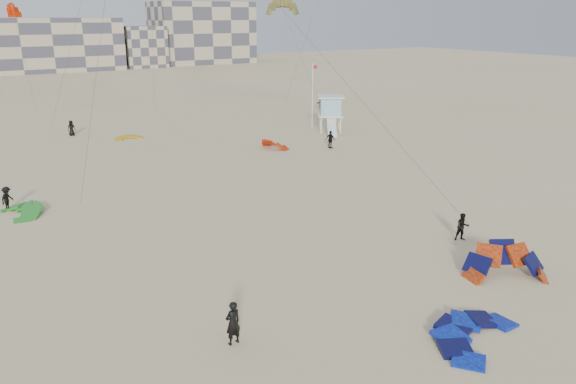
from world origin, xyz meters
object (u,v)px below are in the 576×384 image
kite_ground_blue (474,338)px  lifeguard_tower_near (331,114)px  kite_ground_orange (505,277)px  kitesurfer_main (233,323)px

kite_ground_blue → lifeguard_tower_near: size_ratio=0.73×
kite_ground_orange → lifeguard_tower_near: size_ratio=0.71×
kite_ground_blue → kitesurfer_main: kitesurfer_main is taller
kite_ground_blue → kite_ground_orange: size_ratio=1.03×
kite_ground_orange → kitesurfer_main: (-14.25, 1.71, 0.92)m
kite_ground_orange → kitesurfer_main: kite_ground_orange is taller
kite_ground_blue → kitesurfer_main: (-8.48, 4.75, 0.92)m
kitesurfer_main → lifeguard_tower_near: (28.34, 33.06, 1.04)m
kite_ground_orange → kitesurfer_main: size_ratio=2.28×
kite_ground_orange → kitesurfer_main: bearing=-157.5°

